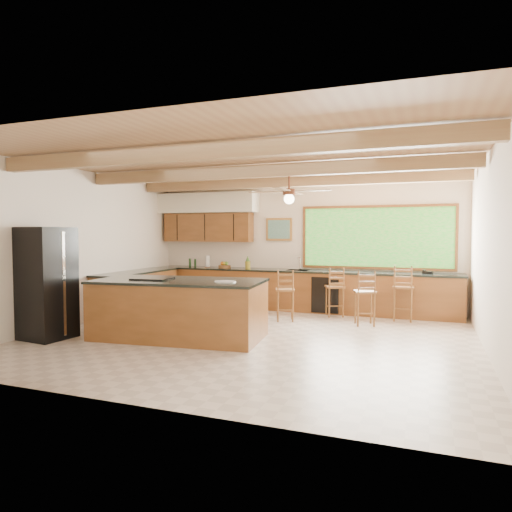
% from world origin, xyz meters
% --- Properties ---
extents(ground, '(7.20, 7.20, 0.00)m').
position_xyz_m(ground, '(0.00, 0.00, 0.00)').
color(ground, beige).
rests_on(ground, ground).
extents(room_shell, '(7.27, 6.54, 3.02)m').
position_xyz_m(room_shell, '(-0.17, 0.65, 2.21)').
color(room_shell, '#F0E2D0').
rests_on(room_shell, ground).
extents(counter_run, '(7.12, 3.10, 1.23)m').
position_xyz_m(counter_run, '(-0.82, 2.52, 0.46)').
color(counter_run, brown).
rests_on(counter_run, ground).
extents(island, '(2.95, 1.62, 1.01)m').
position_xyz_m(island, '(-1.14, -0.45, 0.50)').
color(island, brown).
rests_on(island, ground).
extents(refrigerator, '(0.80, 0.78, 1.87)m').
position_xyz_m(refrigerator, '(-3.20, -1.25, 0.93)').
color(refrigerator, black).
rests_on(refrigerator, ground).
extents(bar_stool_a, '(0.47, 0.47, 1.04)m').
position_xyz_m(bar_stool_a, '(0.10, 1.54, 0.62)').
color(bar_stool_a, brown).
rests_on(bar_stool_a, ground).
extents(bar_stool_b, '(0.48, 0.48, 1.07)m').
position_xyz_m(bar_stool_b, '(1.65, 1.67, 0.63)').
color(bar_stool_b, brown).
rests_on(bar_stool_b, ground).
extents(bar_stool_c, '(0.49, 0.49, 1.04)m').
position_xyz_m(bar_stool_c, '(0.94, 2.39, 0.62)').
color(bar_stool_c, brown).
rests_on(bar_stool_c, ground).
extents(bar_stool_d, '(0.41, 0.41, 1.13)m').
position_xyz_m(bar_stool_d, '(2.33, 2.39, 0.67)').
color(bar_stool_d, brown).
rests_on(bar_stool_d, ground).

